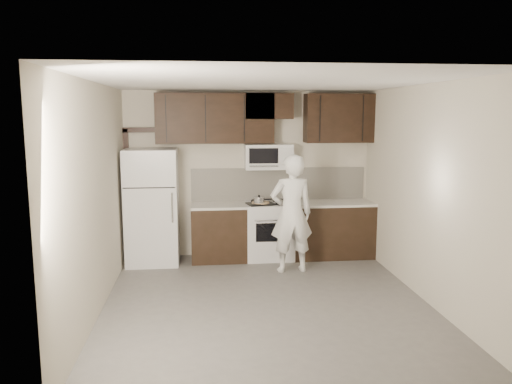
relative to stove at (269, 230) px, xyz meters
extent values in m
plane|color=#595653|center=(-0.30, -1.94, -0.46)|extent=(4.50, 4.50, 0.00)
plane|color=beige|center=(-0.30, 0.31, 0.89)|extent=(4.00, 0.00, 4.00)
plane|color=white|center=(-0.30, -1.94, 2.24)|extent=(4.50, 4.50, 0.00)
cube|color=black|center=(-0.81, 0.00, -0.03)|extent=(0.87, 0.62, 0.87)
cube|color=black|center=(1.04, 0.00, -0.03)|extent=(1.32, 0.62, 0.87)
cube|color=beige|center=(-0.81, 0.00, 0.43)|extent=(0.87, 0.64, 0.04)
cube|color=beige|center=(1.04, 0.00, 0.43)|extent=(1.32, 0.64, 0.04)
cube|color=silver|center=(0.00, 0.00, -0.02)|extent=(0.76, 0.62, 0.89)
cube|color=silver|center=(0.00, 0.00, 0.44)|extent=(0.76, 0.62, 0.02)
cube|color=black|center=(0.00, -0.30, 0.04)|extent=(0.50, 0.01, 0.30)
cylinder|color=silver|center=(0.00, -0.34, 0.24)|extent=(0.55, 0.02, 0.02)
cylinder|color=black|center=(-0.18, -0.15, 0.46)|extent=(0.20, 0.20, 0.03)
cylinder|color=black|center=(0.18, -0.15, 0.46)|extent=(0.20, 0.20, 0.03)
cylinder|color=black|center=(-0.18, 0.15, 0.46)|extent=(0.20, 0.20, 0.03)
cylinder|color=black|center=(0.18, 0.15, 0.46)|extent=(0.20, 0.20, 0.03)
cube|color=silver|center=(0.20, 0.30, 0.72)|extent=(2.90, 0.02, 0.54)
cube|color=black|center=(-0.85, 0.14, 1.80)|extent=(1.85, 0.35, 0.78)
cube|color=black|center=(1.15, 0.14, 1.80)|extent=(1.10, 0.35, 0.78)
cube|color=black|center=(0.00, 0.14, 1.99)|extent=(0.76, 0.35, 0.40)
cube|color=silver|center=(0.00, 0.12, 1.19)|extent=(0.76, 0.38, 0.40)
cube|color=black|center=(-0.10, -0.07, 1.22)|extent=(0.46, 0.01, 0.24)
cube|color=silver|center=(0.26, -0.07, 1.22)|extent=(0.18, 0.01, 0.24)
cylinder|color=silver|center=(-0.10, -0.10, 1.06)|extent=(0.46, 0.02, 0.02)
cube|color=silver|center=(-1.85, -0.05, 0.44)|extent=(0.80, 0.72, 1.80)
cube|color=black|center=(-1.85, -0.41, 0.79)|extent=(0.77, 0.01, 0.02)
cylinder|color=silver|center=(-1.52, -0.44, 0.49)|extent=(0.03, 0.03, 0.45)
cube|color=black|center=(-2.26, 0.27, 0.59)|extent=(0.08, 0.08, 2.10)
cube|color=black|center=(-2.05, 0.27, 1.62)|extent=(0.50, 0.08, 0.08)
cylinder|color=silver|center=(-0.18, -0.15, 0.51)|extent=(0.17, 0.17, 0.13)
sphere|color=black|center=(-0.18, -0.15, 0.59)|extent=(0.04, 0.04, 0.04)
cylinder|color=black|center=(-0.05, -0.13, 0.53)|extent=(0.16, 0.04, 0.02)
cube|color=black|center=(-0.15, -0.11, 0.46)|extent=(0.46, 0.39, 0.02)
cylinder|color=#C4B483|center=(-0.15, -0.11, 0.48)|extent=(0.33, 0.33, 0.02)
imported|color=white|center=(0.23, -0.72, 0.42)|extent=(0.67, 0.47, 1.75)
camera|label=1|loc=(-1.08, -7.83, 1.87)|focal=35.00mm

